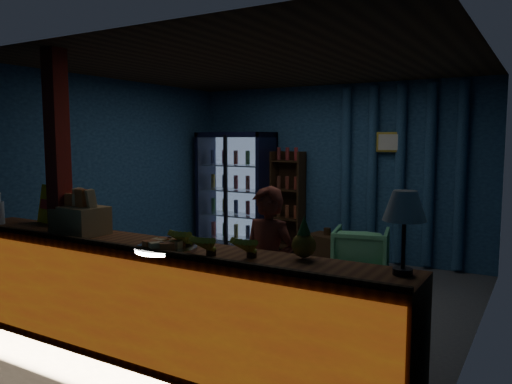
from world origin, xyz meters
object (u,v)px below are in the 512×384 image
(pastry_tray, at_px, (166,246))
(table_lamp, at_px, (405,209))
(green_chair, at_px, (361,252))
(shopkeeper, at_px, (268,270))

(pastry_tray, xyz_separation_m, table_lamp, (1.74, 0.21, 0.39))
(pastry_tray, distance_m, table_lamp, 1.80)
(table_lamp, bearing_deg, green_chair, 112.86)
(shopkeeper, bearing_deg, green_chair, 95.95)
(shopkeeper, xyz_separation_m, table_lamp, (1.24, -0.48, 0.66))
(shopkeeper, xyz_separation_m, green_chair, (-0.07, 2.63, -0.38))
(table_lamp, bearing_deg, pastry_tray, -173.02)
(green_chair, bearing_deg, shopkeeper, 78.75)
(shopkeeper, relative_size, pastry_tray, 2.89)
(green_chair, xyz_separation_m, pastry_tray, (-0.43, -3.32, 0.65))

